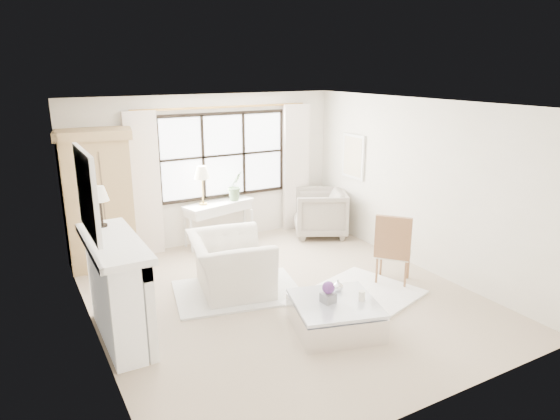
# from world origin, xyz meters

# --- Properties ---
(floor) EXTENTS (5.50, 5.50, 0.00)m
(floor) POSITION_xyz_m (0.00, 0.00, 0.00)
(floor) COLOR tan
(floor) RESTS_ON ground
(ceiling) EXTENTS (5.50, 5.50, 0.00)m
(ceiling) POSITION_xyz_m (0.00, 0.00, 2.70)
(ceiling) COLOR white
(ceiling) RESTS_ON ground
(wall_back) EXTENTS (5.00, 0.00, 5.00)m
(wall_back) POSITION_xyz_m (0.00, 2.75, 1.35)
(wall_back) COLOR silver
(wall_back) RESTS_ON ground
(wall_front) EXTENTS (5.00, 0.00, 5.00)m
(wall_front) POSITION_xyz_m (0.00, -2.75, 1.35)
(wall_front) COLOR silver
(wall_front) RESTS_ON ground
(wall_left) EXTENTS (0.00, 5.50, 5.50)m
(wall_left) POSITION_xyz_m (-2.50, 0.00, 1.35)
(wall_left) COLOR silver
(wall_left) RESTS_ON ground
(wall_right) EXTENTS (0.00, 5.50, 5.50)m
(wall_right) POSITION_xyz_m (2.50, 0.00, 1.35)
(wall_right) COLOR beige
(wall_right) RESTS_ON ground
(window_pane) EXTENTS (2.40, 0.02, 1.50)m
(window_pane) POSITION_xyz_m (0.30, 2.73, 1.60)
(window_pane) COLOR white
(window_pane) RESTS_ON wall_back
(window_frame) EXTENTS (2.50, 0.04, 1.50)m
(window_frame) POSITION_xyz_m (0.30, 2.72, 1.60)
(window_frame) COLOR black
(window_frame) RESTS_ON wall_back
(curtain_rod) EXTENTS (3.30, 0.04, 0.04)m
(curtain_rod) POSITION_xyz_m (0.30, 2.67, 2.47)
(curtain_rod) COLOR #AB7C3B
(curtain_rod) RESTS_ON wall_back
(curtain_left) EXTENTS (0.55, 0.10, 2.47)m
(curtain_left) POSITION_xyz_m (-1.20, 2.65, 1.24)
(curtain_left) COLOR silver
(curtain_left) RESTS_ON ground
(curtain_right) EXTENTS (0.55, 0.10, 2.47)m
(curtain_right) POSITION_xyz_m (1.80, 2.65, 1.24)
(curtain_right) COLOR silver
(curtain_right) RESTS_ON ground
(fireplace) EXTENTS (0.58, 1.66, 1.26)m
(fireplace) POSITION_xyz_m (-2.27, 0.00, 0.65)
(fireplace) COLOR white
(fireplace) RESTS_ON ground
(mirror_frame) EXTENTS (0.05, 1.15, 0.95)m
(mirror_frame) POSITION_xyz_m (-2.47, 0.00, 1.84)
(mirror_frame) COLOR white
(mirror_frame) RESTS_ON wall_left
(mirror_glass) EXTENTS (0.02, 1.00, 0.80)m
(mirror_glass) POSITION_xyz_m (-2.44, 0.00, 1.84)
(mirror_glass) COLOR silver
(mirror_glass) RESTS_ON wall_left
(art_frame) EXTENTS (0.04, 0.62, 0.82)m
(art_frame) POSITION_xyz_m (2.47, 1.70, 1.55)
(art_frame) COLOR silver
(art_frame) RESTS_ON wall_right
(art_canvas) EXTENTS (0.01, 0.52, 0.72)m
(art_canvas) POSITION_xyz_m (2.45, 1.70, 1.55)
(art_canvas) COLOR beige
(art_canvas) RESTS_ON wall_right
(mantel_lamp) EXTENTS (0.22, 0.22, 0.51)m
(mantel_lamp) POSITION_xyz_m (-2.25, 0.55, 1.65)
(mantel_lamp) COLOR black
(mantel_lamp) RESTS_ON fireplace
(armoire) EXTENTS (1.23, 0.89, 2.24)m
(armoire) POSITION_xyz_m (-1.97, 2.41, 1.14)
(armoire) COLOR tan
(armoire) RESTS_ON floor
(console_table) EXTENTS (1.37, 0.76, 0.80)m
(console_table) POSITION_xyz_m (0.07, 2.49, 0.40)
(console_table) COLOR silver
(console_table) RESTS_ON floor
(console_lamp) EXTENTS (0.28, 0.28, 0.69)m
(console_lamp) POSITION_xyz_m (-0.22, 2.49, 1.36)
(console_lamp) COLOR #AA883B
(console_lamp) RESTS_ON console_table
(orchid_plant) EXTENTS (0.35, 0.31, 0.54)m
(orchid_plant) POSITION_xyz_m (0.41, 2.48, 1.07)
(orchid_plant) COLOR #5B7950
(orchid_plant) RESTS_ON console_table
(side_table) EXTENTS (0.40, 0.40, 0.51)m
(side_table) POSITION_xyz_m (-0.28, 1.35, 0.33)
(side_table) COLOR white
(side_table) RESTS_ON floor
(rug_left) EXTENTS (2.00, 1.60, 0.03)m
(rug_left) POSITION_xyz_m (-0.50, 0.45, 0.02)
(rug_left) COLOR silver
(rug_left) RESTS_ON floor
(rug_right) EXTENTS (2.07, 1.78, 0.03)m
(rug_right) POSITION_xyz_m (0.87, -0.55, 0.02)
(rug_right) COLOR white
(rug_right) RESTS_ON floor
(club_armchair) EXTENTS (1.33, 1.45, 0.82)m
(club_armchair) POSITION_xyz_m (-0.55, 0.58, 0.41)
(club_armchair) COLOR silver
(club_armchair) RESTS_ON floor
(wingback_chair) EXTENTS (1.31, 1.30, 0.89)m
(wingback_chair) POSITION_xyz_m (1.97, 2.03, 0.45)
(wingback_chair) COLOR gray
(wingback_chair) RESTS_ON floor
(french_chair) EXTENTS (0.68, 0.68, 1.08)m
(french_chair) POSITION_xyz_m (1.70, -0.37, 0.31)
(french_chair) COLOR #91623D
(french_chair) RESTS_ON floor
(coffee_table) EXTENTS (1.24, 1.24, 0.38)m
(coffee_table) POSITION_xyz_m (0.12, -1.10, 0.18)
(coffee_table) COLOR white
(coffee_table) RESTS_ON floor
(planter_box) EXTENTS (0.17, 0.17, 0.12)m
(planter_box) POSITION_xyz_m (0.03, -1.07, 0.44)
(planter_box) COLOR slate
(planter_box) RESTS_ON coffee_table
(planter_flowers) EXTENTS (0.16, 0.16, 0.16)m
(planter_flowers) POSITION_xyz_m (0.03, -1.07, 0.57)
(planter_flowers) COLOR #592D71
(planter_flowers) RESTS_ON planter_box
(pillar_candle) EXTENTS (0.08, 0.08, 0.12)m
(pillar_candle) POSITION_xyz_m (0.42, -1.23, 0.44)
(pillar_candle) COLOR silver
(pillar_candle) RESTS_ON coffee_table
(coffee_vase) EXTENTS (0.17, 0.17, 0.15)m
(coffee_vase) POSITION_xyz_m (0.32, -0.86, 0.45)
(coffee_vase) COLOR silver
(coffee_vase) RESTS_ON coffee_table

